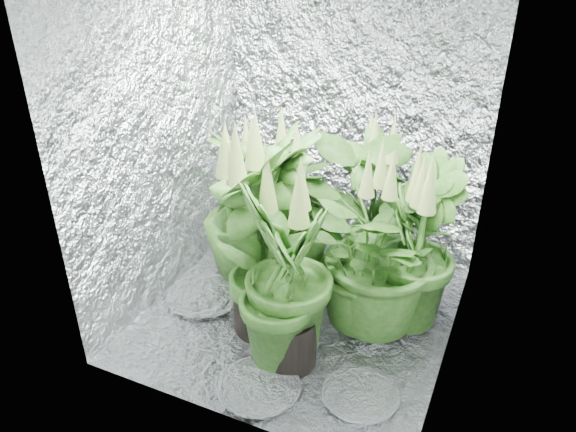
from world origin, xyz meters
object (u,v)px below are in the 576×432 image
(plant_d, at_px, (245,211))
(plant_b, at_px, (372,205))
(plant_e, at_px, (372,249))
(plant_h, at_px, (281,221))
(plant_a, at_px, (287,214))
(plant_c, at_px, (416,247))
(plant_f, at_px, (262,240))
(circulation_fan, at_px, (426,280))
(plant_g, at_px, (285,280))

(plant_d, bearing_deg, plant_b, 29.27)
(plant_d, relative_size, plant_e, 0.95)
(plant_h, bearing_deg, plant_b, 52.81)
(plant_a, distance_m, plant_b, 0.51)
(plant_b, height_order, plant_e, plant_e)
(plant_c, xyz_separation_m, plant_f, (-0.69, -0.38, 0.08))
(plant_a, distance_m, plant_d, 0.25)
(plant_b, bearing_deg, plant_c, -47.91)
(plant_e, relative_size, circulation_fan, 3.01)
(plant_g, distance_m, circulation_fan, 0.99)
(plant_b, bearing_deg, plant_d, -150.73)
(plant_a, distance_m, plant_h, 0.26)
(plant_a, distance_m, plant_e, 0.67)
(plant_c, distance_m, plant_d, 1.00)
(plant_a, xyz_separation_m, plant_h, (0.07, -0.24, 0.09))
(plant_b, xyz_separation_m, plant_c, (0.35, -0.38, 0.02))
(plant_c, height_order, plant_e, plant_e)
(plant_h, bearing_deg, plant_f, -84.09)
(plant_b, relative_size, plant_f, 0.83)
(plant_c, distance_m, plant_g, 0.74)
(plant_f, xyz_separation_m, circulation_fan, (0.74, 0.58, -0.40))
(plant_d, distance_m, plant_g, 0.79)
(plant_g, bearing_deg, plant_f, 139.04)
(plant_a, distance_m, plant_c, 0.80)
(plant_e, bearing_deg, plant_c, 39.71)
(plant_a, height_order, plant_d, plant_d)
(plant_a, distance_m, plant_f, 0.55)
(plant_g, bearing_deg, plant_c, 50.21)
(plant_b, relative_size, plant_d, 1.01)
(plant_a, height_order, plant_h, plant_h)
(plant_c, relative_size, plant_d, 1.03)
(plant_h, relative_size, circulation_fan, 3.20)
(plant_c, relative_size, plant_f, 0.85)
(plant_h, bearing_deg, plant_c, 7.98)
(plant_h, bearing_deg, plant_d, 157.57)
(plant_c, height_order, plant_h, plant_h)
(plant_f, bearing_deg, plant_a, 101.01)
(plant_c, bearing_deg, plant_b, 132.09)
(plant_a, xyz_separation_m, plant_f, (0.10, -0.52, 0.13))
(plant_g, relative_size, plant_h, 0.98)
(plant_e, bearing_deg, plant_b, 106.53)
(plant_c, bearing_deg, plant_e, -140.29)
(plant_b, bearing_deg, plant_f, -113.76)
(plant_f, relative_size, circulation_fan, 3.48)
(plant_b, bearing_deg, plant_e, -73.47)
(plant_f, bearing_deg, plant_g, -40.96)
(plant_b, relative_size, circulation_fan, 2.88)
(plant_d, distance_m, plant_e, 0.83)
(plant_d, xyz_separation_m, plant_f, (0.32, -0.40, 0.10))
(plant_c, xyz_separation_m, plant_d, (-1.00, 0.02, -0.02))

